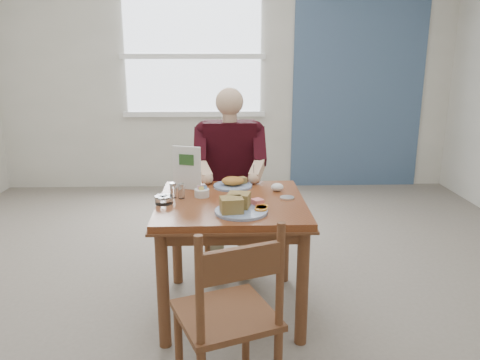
{
  "coord_description": "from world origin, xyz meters",
  "views": [
    {
      "loc": [
        -0.04,
        -2.76,
        1.62
      ],
      "look_at": [
        0.05,
        0.0,
        0.88
      ],
      "focal_mm": 35.0,
      "sensor_mm": 36.0,
      "label": 1
    }
  ],
  "objects_px": {
    "chair_near": "(230,317)",
    "far_plate": "(233,183)",
    "table": "(232,217)",
    "chair_far": "(230,203)",
    "diner": "(230,165)",
    "near_plate": "(239,206)"
  },
  "relations": [
    {
      "from": "chair_far",
      "to": "chair_near",
      "type": "xyz_separation_m",
      "value": [
        -0.02,
        -1.69,
        0.0
      ]
    },
    {
      "from": "chair_near",
      "to": "chair_far",
      "type": "bearing_deg",
      "value": 89.15
    },
    {
      "from": "far_plate",
      "to": "table",
      "type": "bearing_deg",
      "value": -93.53
    },
    {
      "from": "table",
      "to": "chair_near",
      "type": "height_order",
      "value": "chair_near"
    },
    {
      "from": "chair_near",
      "to": "near_plate",
      "type": "distance_m",
      "value": 0.73
    },
    {
      "from": "table",
      "to": "far_plate",
      "type": "distance_m",
      "value": 0.33
    },
    {
      "from": "chair_far",
      "to": "far_plate",
      "type": "bearing_deg",
      "value": -87.85
    },
    {
      "from": "chair_far",
      "to": "near_plate",
      "type": "distance_m",
      "value": 1.08
    },
    {
      "from": "diner",
      "to": "chair_near",
      "type": "bearing_deg",
      "value": -90.9
    },
    {
      "from": "chair_far",
      "to": "far_plate",
      "type": "distance_m",
      "value": 0.58
    },
    {
      "from": "chair_near",
      "to": "near_plate",
      "type": "bearing_deg",
      "value": 84.4
    },
    {
      "from": "chair_near",
      "to": "far_plate",
      "type": "bearing_deg",
      "value": 87.91
    },
    {
      "from": "table",
      "to": "chair_far",
      "type": "bearing_deg",
      "value": 90.0
    },
    {
      "from": "near_plate",
      "to": "far_plate",
      "type": "relative_size",
      "value": 0.92
    },
    {
      "from": "near_plate",
      "to": "diner",
      "type": "bearing_deg",
      "value": 92.41
    },
    {
      "from": "diner",
      "to": "far_plate",
      "type": "relative_size",
      "value": 3.97
    },
    {
      "from": "chair_near",
      "to": "diner",
      "type": "distance_m",
      "value": 1.63
    },
    {
      "from": "chair_near",
      "to": "far_plate",
      "type": "distance_m",
      "value": 1.23
    },
    {
      "from": "table",
      "to": "diner",
      "type": "xyz_separation_m",
      "value": [
        0.0,
        0.71,
        0.17
      ]
    },
    {
      "from": "chair_far",
      "to": "diner",
      "type": "distance_m",
      "value": 0.34
    },
    {
      "from": "chair_far",
      "to": "chair_near",
      "type": "distance_m",
      "value": 1.69
    },
    {
      "from": "chair_near",
      "to": "far_plate",
      "type": "height_order",
      "value": "chair_near"
    }
  ]
}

